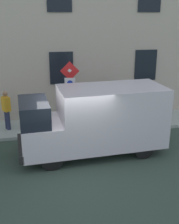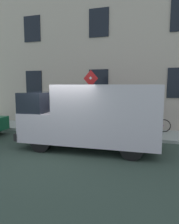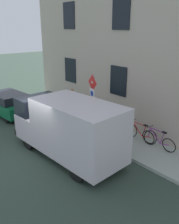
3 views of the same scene
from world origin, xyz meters
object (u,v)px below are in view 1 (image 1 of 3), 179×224
object	(u,v)px
delivery_van	(96,119)
bicycle_purple	(125,110)
pedestrian	(6,109)
bicycle_red	(105,111)
sign_post_stacked	(70,87)
litter_bin	(65,121)

from	to	relation	value
delivery_van	bicycle_purple	distance (m)	3.99
delivery_van	pedestrian	world-z (taller)	delivery_van
bicycle_purple	bicycle_red	bearing A→B (deg)	0.10
sign_post_stacked	delivery_van	size ratio (longest dim) A/B	0.54
sign_post_stacked	bicycle_purple	xyz separation A→B (m)	(1.34, -2.84, -1.59)
bicycle_purple	pedestrian	world-z (taller)	pedestrian
pedestrian	litter_bin	distance (m)	2.61
sign_post_stacked	pedestrian	distance (m)	2.99
bicycle_purple	pedestrian	bearing A→B (deg)	5.77
bicycle_red	pedestrian	size ratio (longest dim) A/B	1.00
bicycle_red	litter_bin	bearing A→B (deg)	25.42
sign_post_stacked	litter_bin	distance (m)	1.53
pedestrian	litter_bin	size ratio (longest dim) A/B	1.91
sign_post_stacked	delivery_van	xyz separation A→B (m)	(-1.91, -0.68, -0.77)
sign_post_stacked	pedestrian	bearing A→B (deg)	73.72
delivery_van	pedestrian	xyz separation A→B (m)	(2.69, 3.37, -0.26)
bicycle_purple	bicycle_red	world-z (taller)	same
sign_post_stacked	pedestrian	size ratio (longest dim) A/B	1.69
sign_post_stacked	pedestrian	xyz separation A→B (m)	(0.79, 2.70, -1.03)
bicycle_purple	sign_post_stacked	bearing A→B (deg)	25.32
sign_post_stacked	litter_bin	world-z (taller)	sign_post_stacked
delivery_van	litter_bin	world-z (taller)	delivery_van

